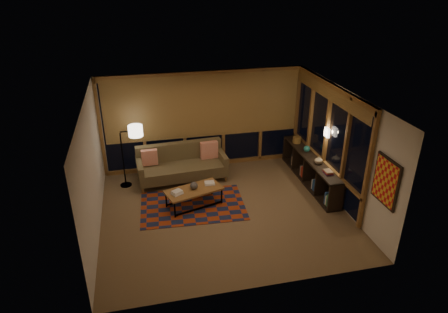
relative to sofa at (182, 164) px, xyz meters
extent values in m
cube|color=brown|center=(0.73, -1.69, -0.46)|extent=(5.50, 5.00, 0.01)
cube|color=silver|center=(0.73, -1.69, 2.24)|extent=(5.50, 5.00, 0.01)
cube|color=silver|center=(0.73, 0.81, 0.89)|extent=(5.50, 0.01, 2.70)
cube|color=silver|center=(0.73, -4.19, 0.89)|extent=(5.50, 0.01, 2.70)
cube|color=silver|center=(-2.02, -1.69, 0.89)|extent=(0.01, 5.00, 2.70)
cube|color=silver|center=(3.48, -1.69, 0.89)|extent=(0.01, 5.00, 2.70)
cube|color=#973312|center=(0.07, -1.30, -0.46)|extent=(2.51, 1.75, 0.01)
sphere|color=black|center=(0.12, -1.27, 0.06)|extent=(0.24, 0.24, 0.18)
cylinder|color=brown|center=(3.20, 0.10, 0.35)|extent=(0.24, 0.24, 0.17)
sphere|color=#247972|center=(3.22, -0.52, 0.35)|extent=(0.20, 0.20, 0.17)
imported|color=tan|center=(3.22, -1.24, 0.37)|extent=(0.22, 0.22, 0.21)
camera|label=1|loc=(-0.99, -9.28, 4.63)|focal=32.00mm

